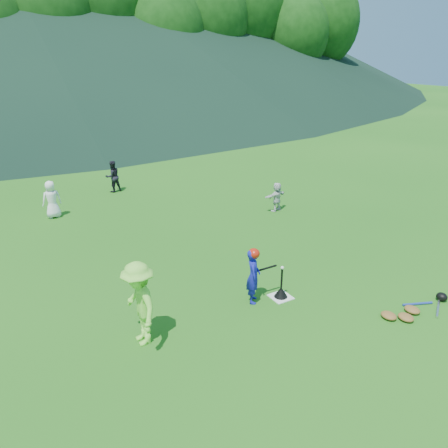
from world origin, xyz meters
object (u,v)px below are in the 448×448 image
object	(u,v)px
fielder_d	(277,197)
adult_coach	(139,304)
equipment_pile	(413,310)
fielder_a	(52,199)
batter_child	(253,276)
home_plate	(281,297)
fielder_b	(113,176)
batting_tee	(281,292)

from	to	relation	value
fielder_d	adult_coach	bearing A→B (deg)	23.76
adult_coach	fielder_d	distance (m)	7.99
equipment_pile	fielder_d	bearing A→B (deg)	78.66
fielder_a	fielder_d	size ratio (longest dim) A/B	1.24
equipment_pile	batter_child	bearing A→B (deg)	141.79
equipment_pile	home_plate	bearing A→B (deg)	136.89
fielder_b	batting_tee	bearing A→B (deg)	85.17
fielder_a	fielder_d	bearing A→B (deg)	152.00
fielder_b	equipment_pile	distance (m)	11.82
batting_tee	batter_child	bearing A→B (deg)	162.95
equipment_pile	fielder_a	bearing A→B (deg)	119.08
home_plate	fielder_d	world-z (taller)	fielder_d
fielder_a	batter_child	bearing A→B (deg)	107.30
home_plate	fielder_a	bearing A→B (deg)	113.40
fielder_b	equipment_pile	bearing A→B (deg)	94.16
fielder_a	fielder_b	world-z (taller)	fielder_a
fielder_b	batting_tee	world-z (taller)	fielder_b
home_plate	fielder_d	distance (m)	5.72
home_plate	adult_coach	world-z (taller)	adult_coach
batter_child	fielder_b	distance (m)	9.38
adult_coach	fielder_b	xyz separation A→B (m)	(2.40, 9.52, -0.21)
home_plate	adult_coach	size ratio (longest dim) A/B	0.27
fielder_b	fielder_d	size ratio (longest dim) A/B	1.22
fielder_b	equipment_pile	world-z (taller)	fielder_b
home_plate	equipment_pile	xyz separation A→B (m)	(2.01, -1.89, 0.06)
home_plate	fielder_b	world-z (taller)	fielder_b
batting_tee	fielder_b	bearing A→B (deg)	94.92
home_plate	batter_child	distance (m)	0.89
fielder_d	equipment_pile	xyz separation A→B (m)	(-1.31, -6.51, -0.43)
fielder_a	fielder_b	distance (m)	3.10
fielder_a	equipment_pile	bearing A→B (deg)	116.50
fielder_a	equipment_pile	distance (m)	11.11
fielder_a	equipment_pile	size ratio (longest dim) A/B	0.69
adult_coach	fielder_b	world-z (taller)	adult_coach
fielder_a	batting_tee	size ratio (longest dim) A/B	1.81
batter_child	fielder_a	xyz separation A→B (m)	(-2.76, 7.62, 0.00)
home_plate	equipment_pile	bearing A→B (deg)	-43.11
fielder_b	equipment_pile	size ratio (longest dim) A/B	0.68
batter_child	fielder_b	size ratio (longest dim) A/B	1.01
fielder_d	batting_tee	bearing A→B (deg)	43.13
fielder_a	fielder_b	xyz separation A→B (m)	(2.56, 1.76, -0.01)
batting_tee	home_plate	bearing A→B (deg)	0.00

